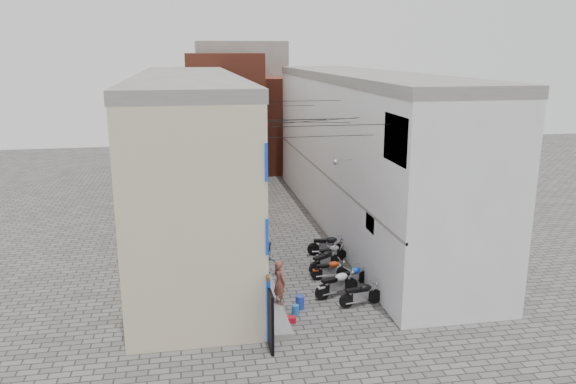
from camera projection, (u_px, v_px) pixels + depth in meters
ground at (337, 336)px, 20.61m from camera, size 90.00×90.00×0.00m
plinth at (244, 229)px, 32.63m from camera, size 0.90×26.00×0.25m
building_left at (190, 157)px, 31.00m from camera, size 5.10×27.00×9.00m
building_right at (363, 151)px, 32.77m from camera, size 5.94×26.00×9.00m
building_far_brick_left at (224, 116)px, 45.75m from camera, size 6.00×6.00×10.00m
building_far_brick_right at (281, 124)px, 48.77m from camera, size 5.00×6.00×8.00m
building_far_concrete at (241, 103)px, 51.70m from camera, size 8.00×5.00×11.00m
far_shopfront at (254, 168)px, 44.36m from camera, size 2.00×0.30×2.40m
overhead_wires at (297, 118)px, 26.16m from camera, size 5.80×13.02×1.32m
motorcycle_a at (361, 293)px, 22.97m from camera, size 1.98×0.91×1.10m
motorcycle_b at (337, 283)px, 23.84m from camera, size 2.22×1.31×1.22m
motorcycle_c at (353, 275)px, 24.91m from camera, size 1.83×1.23×1.02m
motorcycle_d at (330, 268)px, 25.66m from camera, size 1.78×0.61×1.02m
motorcycle_e at (324, 259)px, 26.62m from camera, size 2.00×1.64×1.15m
motorcycle_f at (331, 252)px, 27.66m from camera, size 1.88×1.10×1.04m
motorcycle_g at (327, 244)px, 28.64m from camera, size 2.13×0.90×1.19m
person_a at (279, 282)px, 22.49m from camera, size 0.69×0.79×1.83m
person_b at (268, 258)px, 25.43m from camera, size 0.81×0.92×1.60m
water_jug_near at (295, 310)px, 22.16m from camera, size 0.32×0.32×0.44m
water_jug_far at (300, 302)px, 22.73m from camera, size 0.40×0.40×0.56m
red_crate at (291, 320)px, 21.63m from camera, size 0.40×0.32×0.23m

